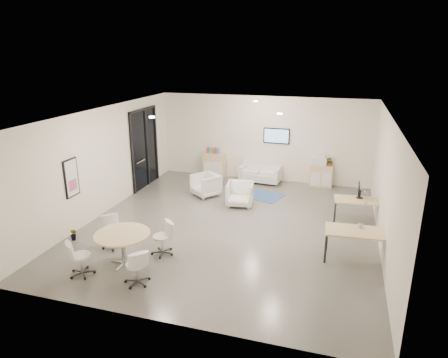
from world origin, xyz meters
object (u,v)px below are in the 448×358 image
object	(u,v)px
loveseat	(260,174)
desk_rear	(359,202)
armchair_left	(206,184)
round_table	(122,237)
desk_front	(358,234)
sideboard_right	(321,176)
armchair_right	(240,193)
sideboard_left	(214,165)

from	to	relation	value
loveseat	desk_rear	world-z (taller)	desk_rear
armchair_left	round_table	bearing A→B (deg)	-55.58
armchair_left	desk_front	world-z (taller)	armchair_left
sideboard_right	armchair_right	distance (m)	3.60
desk_front	desk_rear	bearing A→B (deg)	83.85
loveseat	desk_rear	xyz separation A→B (m)	(3.49, -2.92, 0.35)
desk_front	sideboard_right	bearing A→B (deg)	98.32
desk_front	round_table	xyz separation A→B (m)	(-5.20, -1.73, 0.00)
sideboard_right	round_table	distance (m)	8.16
loveseat	desk_front	world-z (taller)	desk_front
loveseat	desk_rear	distance (m)	4.56
loveseat	armchair_left	xyz separation A→B (m)	(-1.50, -2.01, 0.11)
armchair_left	desk_front	xyz separation A→B (m)	(4.90, -3.20, 0.28)
desk_front	round_table	size ratio (longest dim) A/B	1.20
sideboard_right	armchair_left	bearing A→B (deg)	-149.93
sideboard_right	desk_front	size ratio (longest dim) A/B	0.53
desk_front	loveseat	bearing A→B (deg)	119.22
sideboard_right	loveseat	size ratio (longest dim) A/B	0.52
sideboard_left	desk_front	distance (m)	7.51
loveseat	round_table	world-z (taller)	round_table
armchair_right	desk_rear	bearing A→B (deg)	-13.37
desk_rear	round_table	world-z (taller)	round_table
sideboard_right	armchair_right	xyz separation A→B (m)	(-2.38, -2.71, 0.02)
sideboard_right	desk_front	bearing A→B (deg)	-77.74
armchair_left	armchair_right	xyz separation A→B (m)	(1.36, -0.55, 0.01)
armchair_right	armchair_left	bearing A→B (deg)	150.46
desk_rear	desk_front	world-z (taller)	desk_front
loveseat	armchair_left	world-z (taller)	armchair_left
loveseat	round_table	distance (m)	7.18
sideboard_right	round_table	world-z (taller)	sideboard_right
armchair_right	desk_rear	world-z (taller)	armchair_right
armchair_right	loveseat	bearing A→B (deg)	79.21
desk_rear	desk_front	distance (m)	2.29
sideboard_left	armchair_right	world-z (taller)	sideboard_left
sideboard_left	round_table	xyz separation A→B (m)	(0.08, -7.07, 0.22)
armchair_right	desk_front	distance (m)	4.43
sideboard_left	desk_rear	size ratio (longest dim) A/B	0.66
round_table	desk_front	bearing A→B (deg)	18.41
armchair_right	desk_front	bearing A→B (deg)	-44.44
armchair_right	round_table	world-z (taller)	armchair_right
desk_rear	round_table	bearing A→B (deg)	-148.18
sideboard_right	desk_rear	bearing A→B (deg)	-67.83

